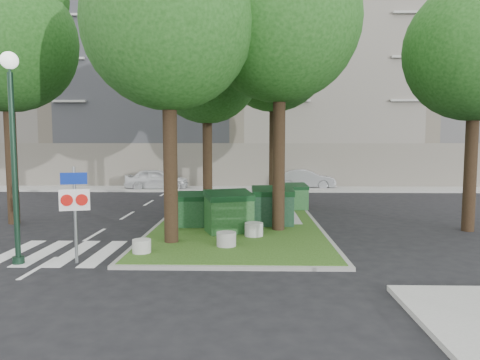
{
  "coord_description": "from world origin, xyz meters",
  "views": [
    {
      "loc": [
        1.0,
        -10.72,
        3.24
      ],
      "look_at": [
        0.64,
        3.45,
        2.0
      ],
      "focal_mm": 32.0,
      "sensor_mm": 36.0,
      "label": 1
    }
  ],
  "objects_px": {
    "tree_street_left": "(8,29)",
    "car_white": "(157,179)",
    "bollard_right": "(254,229)",
    "tree_median_far": "(276,45)",
    "litter_bin": "(295,199)",
    "dumpster_b": "(229,212)",
    "dumpster_d": "(293,197)",
    "bollard_left": "(142,246)",
    "car_silver": "(306,179)",
    "dumpster_a": "(188,210)",
    "tree_street_right": "(478,37)",
    "tree_median_near_right": "(282,5)",
    "dumpster_c": "(273,206)",
    "tree_median_mid": "(209,60)",
    "bollard_mid": "(226,239)",
    "tree_median_near_left": "(171,8)",
    "street_lamp": "(13,132)",
    "traffic_sign_pole": "(75,202)"
  },
  "relations": [
    {
      "from": "tree_street_left",
      "to": "car_white",
      "type": "relative_size",
      "value": 2.56
    },
    {
      "from": "bollard_right",
      "to": "car_white",
      "type": "xyz_separation_m",
      "value": [
        -6.56,
        15.0,
        0.39
      ]
    },
    {
      "from": "tree_median_far",
      "to": "litter_bin",
      "type": "xyz_separation_m",
      "value": [
        0.91,
        -1.74,
        -7.84
      ]
    },
    {
      "from": "dumpster_b",
      "to": "bollard_right",
      "type": "xyz_separation_m",
      "value": [
        0.87,
        -0.62,
        -0.48
      ]
    },
    {
      "from": "dumpster_b",
      "to": "dumpster_d",
      "type": "height_order",
      "value": "dumpster_b"
    },
    {
      "from": "bollard_left",
      "to": "car_silver",
      "type": "relative_size",
      "value": 0.13
    },
    {
      "from": "dumpster_d",
      "to": "car_white",
      "type": "bearing_deg",
      "value": 123.99
    },
    {
      "from": "tree_street_left",
      "to": "dumpster_a",
      "type": "height_order",
      "value": "tree_street_left"
    },
    {
      "from": "tree_street_right",
      "to": "litter_bin",
      "type": "bearing_deg",
      "value": 138.23
    },
    {
      "from": "tree_street_left",
      "to": "bollard_left",
      "type": "relative_size",
      "value": 20.98
    },
    {
      "from": "tree_median_near_right",
      "to": "litter_bin",
      "type": "xyz_separation_m",
      "value": [
        1.11,
        5.76,
        -7.51
      ]
    },
    {
      "from": "tree_street_left",
      "to": "dumpster_c",
      "type": "relative_size",
      "value": 6.85
    },
    {
      "from": "tree_median_mid",
      "to": "bollard_right",
      "type": "distance_m",
      "value": 8.94
    },
    {
      "from": "tree_median_mid",
      "to": "dumpster_c",
      "type": "relative_size",
      "value": 6.22
    },
    {
      "from": "tree_median_far",
      "to": "bollard_mid",
      "type": "height_order",
      "value": "tree_median_far"
    },
    {
      "from": "bollard_mid",
      "to": "tree_median_near_left",
      "type": "bearing_deg",
      "value": 161.33
    },
    {
      "from": "car_white",
      "to": "bollard_mid",
      "type": "bearing_deg",
      "value": -164.03
    },
    {
      "from": "dumpster_c",
      "to": "street_lamp",
      "type": "height_order",
      "value": "street_lamp"
    },
    {
      "from": "dumpster_b",
      "to": "dumpster_c",
      "type": "distance_m",
      "value": 2.13
    },
    {
      "from": "dumpster_b",
      "to": "dumpster_c",
      "type": "relative_size",
      "value": 1.16
    },
    {
      "from": "tree_street_left",
      "to": "dumpster_c",
      "type": "height_order",
      "value": "tree_street_left"
    },
    {
      "from": "tree_median_mid",
      "to": "tree_median_near_right",
      "type": "bearing_deg",
      "value": -56.31
    },
    {
      "from": "dumpster_a",
      "to": "dumpster_d",
      "type": "distance_m",
      "value": 6.05
    },
    {
      "from": "tree_street_right",
      "to": "traffic_sign_pole",
      "type": "height_order",
      "value": "tree_street_right"
    },
    {
      "from": "tree_street_right",
      "to": "bollard_right",
      "type": "xyz_separation_m",
      "value": [
        -7.98,
        -1.64,
        -6.64
      ]
    },
    {
      "from": "tree_median_near_left",
      "to": "dumpster_a",
      "type": "bearing_deg",
      "value": 88.81
    },
    {
      "from": "tree_street_right",
      "to": "car_silver",
      "type": "distance_m",
      "value": 16.3
    },
    {
      "from": "car_white",
      "to": "bollard_right",
      "type": "bearing_deg",
      "value": -159.59
    },
    {
      "from": "dumpster_b",
      "to": "tree_median_far",
      "type": "bearing_deg",
      "value": 55.75
    },
    {
      "from": "tree_street_right",
      "to": "litter_bin",
      "type": "distance_m",
      "value": 10.23
    },
    {
      "from": "tree_median_far",
      "to": "bollard_left",
      "type": "bearing_deg",
      "value": -111.92
    },
    {
      "from": "tree_median_near_right",
      "to": "tree_median_far",
      "type": "height_order",
      "value": "tree_median_far"
    },
    {
      "from": "tree_street_left",
      "to": "bollard_mid",
      "type": "relative_size",
      "value": 18.67
    },
    {
      "from": "dumpster_b",
      "to": "bollard_right",
      "type": "bearing_deg",
      "value": -55.37
    },
    {
      "from": "tree_median_near_left",
      "to": "litter_bin",
      "type": "height_order",
      "value": "tree_median_near_left"
    },
    {
      "from": "tree_median_near_left",
      "to": "tree_median_near_right",
      "type": "distance_m",
      "value": 4.09
    },
    {
      "from": "tree_street_right",
      "to": "tree_median_mid",
      "type": "bearing_deg",
      "value": 158.2
    },
    {
      "from": "dumpster_a",
      "to": "tree_street_right",
      "type": "bearing_deg",
      "value": -4.71
    },
    {
      "from": "tree_median_mid",
      "to": "street_lamp",
      "type": "height_order",
      "value": "tree_median_mid"
    },
    {
      "from": "tree_median_near_left",
      "to": "car_white",
      "type": "height_order",
      "value": "tree_median_near_left"
    },
    {
      "from": "litter_bin",
      "to": "tree_median_near_left",
      "type": "bearing_deg",
      "value": -120.72
    },
    {
      "from": "tree_street_right",
      "to": "dumpster_d",
      "type": "height_order",
      "value": "tree_street_right"
    },
    {
      "from": "dumpster_d",
      "to": "bollard_left",
      "type": "relative_size",
      "value": 2.74
    },
    {
      "from": "dumpster_a",
      "to": "car_silver",
      "type": "bearing_deg",
      "value": 61.98
    },
    {
      "from": "dumpster_c",
      "to": "tree_street_right",
      "type": "bearing_deg",
      "value": -5.07
    },
    {
      "from": "tree_street_right",
      "to": "traffic_sign_pole",
      "type": "bearing_deg",
      "value": -160.29
    },
    {
      "from": "dumpster_c",
      "to": "dumpster_d",
      "type": "height_order",
      "value": "dumpster_c"
    },
    {
      "from": "car_white",
      "to": "bollard_left",
      "type": "bearing_deg",
      "value": -172.24
    },
    {
      "from": "tree_median_mid",
      "to": "tree_street_left",
      "type": "distance_m",
      "value": 8.11
    },
    {
      "from": "tree_median_far",
      "to": "dumpster_d",
      "type": "height_order",
      "value": "tree_median_far"
    }
  ]
}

